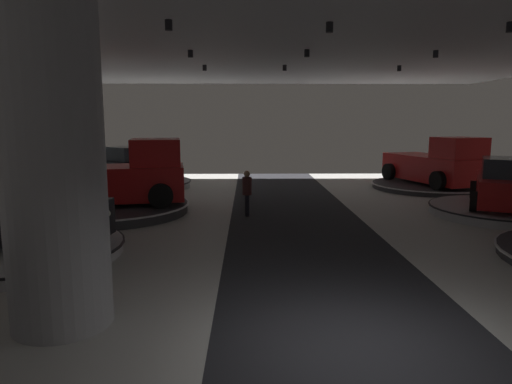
# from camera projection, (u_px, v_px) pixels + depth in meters

# --- Properties ---
(ground) EXTENTS (24.00, 44.00, 0.06)m
(ground) POSITION_uv_depth(u_px,v_px,m) (359.00, 353.00, 6.51)
(ground) COLOR silver
(column_left) EXTENTS (1.58, 1.58, 5.50)m
(column_left) POSITION_uv_depth(u_px,v_px,m) (53.00, 156.00, 6.98)
(column_left) COLOR #ADADB2
(column_left) RESTS_ON ground
(display_platform_far_left) EXTENTS (5.68, 5.68, 0.35)m
(display_platform_far_left) POSITION_uv_depth(u_px,v_px,m) (109.00, 208.00, 16.15)
(display_platform_far_left) COLOR #333338
(display_platform_far_left) RESTS_ON ground
(pickup_truck_far_left) EXTENTS (5.57, 3.34, 2.30)m
(pickup_truck_far_left) POSITION_uv_depth(u_px,v_px,m) (117.00, 178.00, 16.03)
(pickup_truck_far_left) COLOR red
(pickup_truck_far_left) RESTS_ON display_platform_far_left
(display_platform_far_right) EXTENTS (4.97, 4.97, 0.33)m
(display_platform_far_right) POSITION_uv_depth(u_px,v_px,m) (504.00, 211.00, 15.75)
(display_platform_far_right) COLOR #B7B7BC
(display_platform_far_right) RESTS_ON ground
(display_car_far_right) EXTENTS (3.55, 4.56, 1.71)m
(display_car_far_right) POSITION_uv_depth(u_px,v_px,m) (506.00, 185.00, 15.58)
(display_car_far_right) COLOR red
(display_car_far_right) RESTS_ON display_platform_far_right
(display_platform_mid_left) EXTENTS (5.01, 5.01, 0.29)m
(display_platform_mid_left) POSITION_uv_depth(u_px,v_px,m) (19.00, 250.00, 10.99)
(display_platform_mid_left) COLOR silver
(display_platform_mid_left) RESTS_ON ground
(display_car_mid_left) EXTENTS (4.36, 2.54, 1.71)m
(display_car_mid_left) POSITION_uv_depth(u_px,v_px,m) (14.00, 215.00, 10.85)
(display_car_mid_left) COLOR black
(display_car_mid_left) RESTS_ON display_platform_mid_left
(display_platform_deep_right) EXTENTS (5.68, 5.68, 0.26)m
(display_platform_deep_right) POSITION_uv_depth(u_px,v_px,m) (431.00, 186.00, 22.06)
(display_platform_deep_right) COLOR #333338
(display_platform_deep_right) RESTS_ON ground
(pickup_truck_deep_right) EXTENTS (3.83, 5.68, 2.30)m
(pickup_truck_deep_right) POSITION_uv_depth(u_px,v_px,m) (437.00, 165.00, 21.59)
(pickup_truck_deep_right) COLOR red
(pickup_truck_deep_right) RESTS_ON display_platform_deep_right
(display_platform_deep_left) EXTENTS (5.44, 5.44, 0.33)m
(display_platform_deep_left) POSITION_uv_depth(u_px,v_px,m) (136.00, 184.00, 22.36)
(display_platform_deep_left) COLOR #B7B7BC
(display_platform_deep_left) RESTS_ON ground
(display_car_deep_left) EXTENTS (4.11, 4.36, 1.71)m
(display_car_deep_left) POSITION_uv_depth(u_px,v_px,m) (134.00, 166.00, 22.19)
(display_car_deep_left) COLOR black
(display_car_deep_left) RESTS_ON display_platform_deep_left
(visitor_walking_near) EXTENTS (0.32, 0.32, 1.59)m
(visitor_walking_near) POSITION_uv_depth(u_px,v_px,m) (247.00, 190.00, 15.60)
(visitor_walking_near) COLOR black
(visitor_walking_near) RESTS_ON ground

